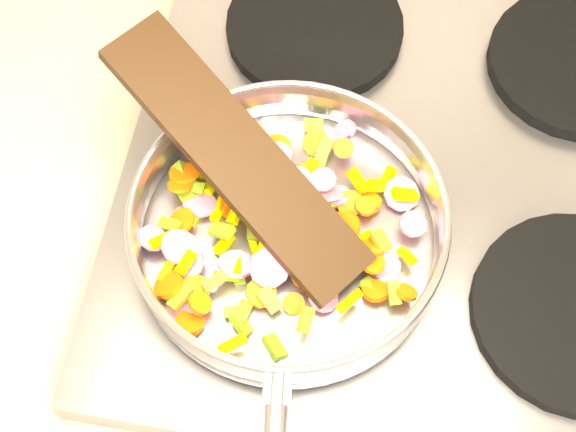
# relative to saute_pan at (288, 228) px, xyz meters

# --- Properties ---
(cooktop) EXTENTS (0.60, 0.60, 0.04)m
(cooktop) POSITION_rel_saute_pan_xyz_m (0.12, 0.12, -0.07)
(cooktop) COLOR #939399
(cooktop) RESTS_ON counter_top
(grate_fl) EXTENTS (0.19, 0.19, 0.02)m
(grate_fl) POSITION_rel_saute_pan_xyz_m (-0.02, -0.02, -0.04)
(grate_fl) COLOR black
(grate_fl) RESTS_ON cooktop
(grate_bl) EXTENTS (0.19, 0.19, 0.02)m
(grate_bl) POSITION_rel_saute_pan_xyz_m (-0.02, 0.26, -0.04)
(grate_bl) COLOR black
(grate_bl) RESTS_ON cooktop
(saute_pan) EXTENTS (0.32, 0.49, 0.06)m
(saute_pan) POSITION_rel_saute_pan_xyz_m (0.00, 0.00, 0.00)
(saute_pan) COLOR #9E9EA5
(saute_pan) RESTS_ON grate_fl
(vegetable_heap) EXTENTS (0.26, 0.25, 0.04)m
(vegetable_heap) POSITION_rel_saute_pan_xyz_m (-0.01, 0.01, -0.01)
(vegetable_heap) COLOR #DE1569
(vegetable_heap) RESTS_ON saute_pan
(wooden_spatula) EXTENTS (0.27, 0.22, 0.10)m
(wooden_spatula) POSITION_rel_saute_pan_xyz_m (-0.05, 0.04, 0.04)
(wooden_spatula) COLOR black
(wooden_spatula) RESTS_ON saute_pan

